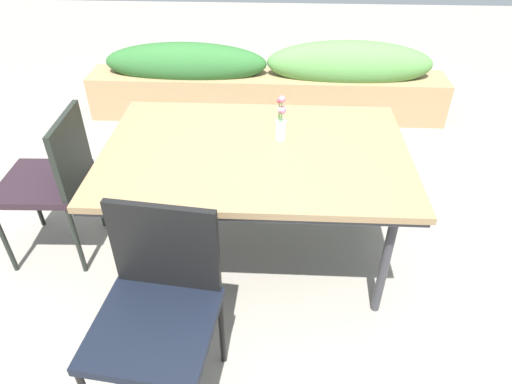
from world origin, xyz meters
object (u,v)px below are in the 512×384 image
chair_near_left (158,303)px  flower_vase (281,123)px  chair_end_left (53,176)px  planter_box (268,82)px  dining_table (256,157)px

chair_near_left → flower_vase: 1.13m
chair_end_left → planter_box: size_ratio=0.28×
dining_table → chair_end_left: (-1.14, 0.00, -0.16)m
flower_vase → chair_end_left: bearing=-175.1°
planter_box → chair_near_left: bearing=-97.7°
dining_table → planter_box: size_ratio=0.50×
dining_table → planter_box: bearing=89.4°
dining_table → flower_vase: bearing=41.1°
dining_table → chair_near_left: bearing=-112.0°
dining_table → chair_end_left: bearing=179.9°
flower_vase → planter_box: flower_vase is taller
chair_end_left → flower_vase: flower_vase is taller
chair_near_left → chair_end_left: size_ratio=1.03×
chair_near_left → chair_end_left: chair_near_left is taller
dining_table → chair_near_left: (-0.35, -0.87, -0.15)m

